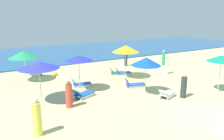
% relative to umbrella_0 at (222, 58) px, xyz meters
% --- Properties ---
extents(ground_plane, '(60.00, 60.00, 0.00)m').
position_rel_umbrella_0_xyz_m(ground_plane, '(-3.49, -2.12, -2.37)').
color(ground_plane, '#D5CA89').
extents(ocean, '(60.00, 14.94, 0.12)m').
position_rel_umbrella_0_xyz_m(ocean, '(-3.49, 20.41, -2.31)').
color(ocean, '#255B93').
rests_on(ocean, ground_plane).
extents(umbrella_0, '(1.82, 1.82, 2.58)m').
position_rel_umbrella_0_xyz_m(umbrella_0, '(0.00, 0.00, 0.00)').
color(umbrella_0, silver).
rests_on(umbrella_0, ground_plane).
extents(umbrella_1, '(2.28, 2.28, 2.44)m').
position_rel_umbrella_0_xyz_m(umbrella_1, '(-10.92, 9.15, -0.21)').
color(umbrella_1, silver).
rests_on(umbrella_1, ground_plane).
extents(lounge_chair_1_0, '(1.38, 1.15, 0.73)m').
position_rel_umbrella_0_xyz_m(lounge_chair_1_0, '(-10.09, 10.48, -2.10)').
color(lounge_chair_1_0, silver).
rests_on(lounge_chair_1_0, ground_plane).
extents(umbrella_2, '(2.40, 2.40, 2.54)m').
position_rel_umbrella_0_xyz_m(umbrella_2, '(-10.81, 4.07, -0.03)').
color(umbrella_2, silver).
rests_on(umbrella_2, ground_plane).
extents(umbrella_3, '(1.91, 1.91, 2.51)m').
position_rel_umbrella_0_xyz_m(umbrella_3, '(-4.52, 2.14, -0.12)').
color(umbrella_3, silver).
rests_on(umbrella_3, ground_plane).
extents(lounge_chair_3_0, '(1.57, 0.89, 0.75)m').
position_rel_umbrella_0_xyz_m(lounge_chair_3_0, '(-4.34, 3.65, -2.11)').
color(lounge_chair_3_0, silver).
rests_on(lounge_chair_3_0, ground_plane).
extents(lounge_chair_3_1, '(1.43, 0.96, 0.67)m').
position_rel_umbrella_0_xyz_m(lounge_chair_3_1, '(-3.70, 0.95, -2.09)').
color(lounge_chair_3_1, silver).
rests_on(lounge_chair_3_1, ground_plane).
extents(umbrella_4, '(1.85, 1.85, 2.52)m').
position_rel_umbrella_0_xyz_m(umbrella_4, '(-8.06, 4.81, -0.03)').
color(umbrella_4, silver).
rests_on(umbrella_4, ground_plane).
extents(lounge_chair_4_0, '(1.62, 1.11, 0.68)m').
position_rel_umbrella_0_xyz_m(lounge_chair_4_0, '(-8.31, 3.63, -2.13)').
color(lounge_chair_4_0, silver).
rests_on(lounge_chair_4_0, ground_plane).
extents(lounge_chair_4_1, '(1.51, 0.81, 0.68)m').
position_rel_umbrella_0_xyz_m(lounge_chair_4_1, '(-7.66, 5.69, -2.12)').
color(lounge_chair_4_1, silver).
rests_on(lounge_chair_4_1, ground_plane).
extents(umbrella_5, '(2.17, 2.17, 2.76)m').
position_rel_umbrella_0_xyz_m(umbrella_5, '(-3.63, 5.93, 0.12)').
color(umbrella_5, silver).
rests_on(umbrella_5, ground_plane).
extents(lounge_chair_5_0, '(1.48, 0.88, 0.64)m').
position_rel_umbrella_0_xyz_m(lounge_chair_5_0, '(-3.28, 6.87, -2.13)').
color(lounge_chair_5_0, silver).
rests_on(lounge_chair_5_0, ground_plane).
extents(lounge_chair_5_1, '(1.41, 0.94, 0.67)m').
position_rel_umbrella_0_xyz_m(lounge_chair_5_1, '(-3.71, 7.26, -2.13)').
color(lounge_chair_5_1, silver).
rests_on(lounge_chair_5_1, ground_plane).
extents(beachgoer_0, '(0.45, 0.45, 1.72)m').
position_rel_umbrella_0_xyz_m(beachgoer_0, '(-11.74, 0.38, -1.58)').
color(beachgoer_0, '#F9E459').
rests_on(beachgoer_0, ground_plane).
extents(beachgoer_1, '(0.37, 0.37, 1.62)m').
position_rel_umbrella_0_xyz_m(beachgoer_1, '(2.41, 8.08, -1.61)').
color(beachgoer_1, '#2FA060').
rests_on(beachgoer_1, ground_plane).
extents(beachgoer_2, '(0.39, 0.39, 1.74)m').
position_rel_umbrella_0_xyz_m(beachgoer_2, '(-1.10, 9.77, -1.52)').
color(beachgoer_2, '#212941').
rests_on(beachgoer_2, ground_plane).
extents(beachgoer_3, '(0.38, 0.38, 1.61)m').
position_rel_umbrella_0_xyz_m(beachgoer_3, '(0.32, 5.36, -1.59)').
color(beachgoer_3, white).
rests_on(beachgoer_3, ground_plane).
extents(beachgoer_4, '(0.51, 0.51, 1.59)m').
position_rel_umbrella_0_xyz_m(beachgoer_4, '(-2.73, 0.51, -1.63)').
color(beachgoer_4, '#29353B').
rests_on(beachgoer_4, ground_plane).
extents(beachgoer_5, '(0.44, 0.44, 1.58)m').
position_rel_umbrella_0_xyz_m(beachgoer_5, '(-9.56, 2.61, -1.64)').
color(beachgoer_5, '#D74438').
rests_on(beachgoer_5, ground_plane).
extents(beach_ball_0, '(0.36, 0.36, 0.36)m').
position_rel_umbrella_0_xyz_m(beach_ball_0, '(-8.43, 9.61, -2.19)').
color(beach_ball_0, yellow).
rests_on(beach_ball_0, ground_plane).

